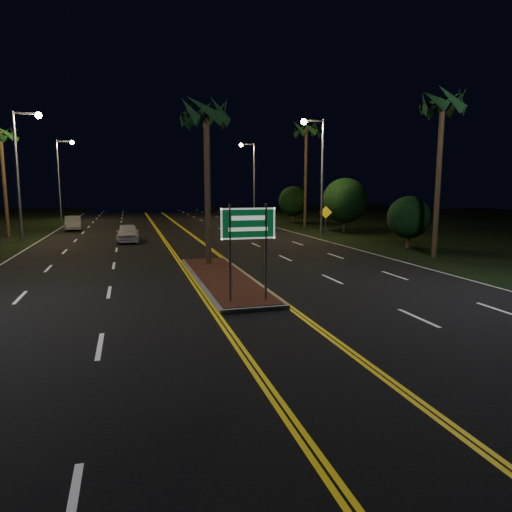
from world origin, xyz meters
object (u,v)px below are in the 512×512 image
object	(u,v)px
streetlight_right_mid	(318,164)
palm_right_near	(443,103)
car_far	(73,222)
palm_median	(206,113)
car_near	(128,231)
palm_left_far	(0,135)
streetlight_right_far	(251,172)
median_island	(223,278)
shrub_near	(409,217)
streetlight_left_mid	(23,161)
shrub_far	(293,201)
warning_sign	(326,217)
streetlight_left_far	(62,171)
palm_right_far	(306,130)
shrub_mid	(345,201)
highway_sign	(248,233)

from	to	relation	value
streetlight_right_mid	palm_right_near	distance (m)	12.41
car_far	palm_median	bearing A→B (deg)	-74.18
streetlight_right_mid	car_near	size ratio (longest dim) A/B	2.00
streetlight_right_mid	palm_left_far	size ratio (longest dim) A/B	1.02
streetlight_right_far	car_near	world-z (taller)	streetlight_right_far
median_island	car_far	distance (m)	27.24
shrub_near	palm_left_far	bearing A→B (deg)	151.97
streetlight_left_mid	shrub_far	size ratio (longest dim) A/B	2.27
palm_median	warning_sign	size ratio (longest dim) A/B	3.52
streetlight_left_far	palm_right_far	xyz separation A→B (m)	(23.41, -14.00, 3.49)
streetlight_right_mid	car_far	distance (m)	22.57
streetlight_left_mid	palm_right_near	bearing A→B (deg)	-31.20
shrub_far	car_far	xyz separation A→B (m)	(-22.36, -3.15, -1.60)
streetlight_left_far	car_far	bearing A→B (deg)	-79.56
palm_right_near	shrub_far	distance (m)	26.69
median_island	palm_right_near	bearing A→B (deg)	13.50
streetlight_left_mid	shrub_mid	distance (m)	24.79
palm_right_near	warning_sign	distance (m)	14.07
palm_right_near	warning_sign	bearing A→B (deg)	94.50
palm_left_far	palm_right_far	bearing A→B (deg)	4.47
streetlight_left_far	streetlight_left_mid	bearing A→B (deg)	-90.00
highway_sign	palm_left_far	size ratio (longest dim) A/B	0.36
palm_left_far	palm_right_near	bearing A→B (deg)	-35.43
palm_median	car_near	world-z (taller)	palm_median
streetlight_right_mid	shrub_near	xyz separation A→B (m)	(2.89, -8.00, -3.71)
palm_left_far	palm_right_far	xyz separation A→B (m)	(25.60, 2.00, 1.40)
palm_left_far	car_near	world-z (taller)	palm_left_far
streetlight_right_far	palm_right_near	xyz separation A→B (m)	(1.89, -32.00, 2.56)
palm_right_near	streetlight_right_far	bearing A→B (deg)	93.37
palm_right_far	shrub_mid	size ratio (longest dim) A/B	2.23
palm_right_near	palm_right_far	distance (m)	20.02
warning_sign	streetlight_left_far	bearing A→B (deg)	153.15
shrub_far	car_near	distance (m)	22.48
car_far	warning_sign	xyz separation A→B (m)	(20.09, -10.51, 0.78)
streetlight_right_far	shrub_mid	size ratio (longest dim) A/B	1.95
median_island	streetlight_left_mid	distance (m)	20.80
median_island	warning_sign	distance (m)	19.24
palm_median	warning_sign	distance (m)	17.50
highway_sign	streetlight_left_far	distance (m)	42.67
palm_left_far	shrub_mid	xyz separation A→B (m)	(26.80, -4.00, -5.02)
shrub_near	shrub_far	bearing A→B (deg)	89.22
streetlight_left_far	palm_right_far	bearing A→B (deg)	-30.88
median_island	car_near	size ratio (longest dim) A/B	2.28
palm_right_near	shrub_near	xyz separation A→B (m)	(1.00, 4.00, -6.27)
median_island	warning_sign	bearing A→B (deg)	53.07
streetlight_left_mid	streetlight_right_far	bearing A→B (deg)	40.30
median_island	streetlight_left_mid	bearing A→B (deg)	121.98
median_island	shrub_far	distance (m)	32.19
car_near	streetlight_left_far	bearing A→B (deg)	108.38
palm_left_far	shrub_mid	size ratio (longest dim) A/B	1.90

